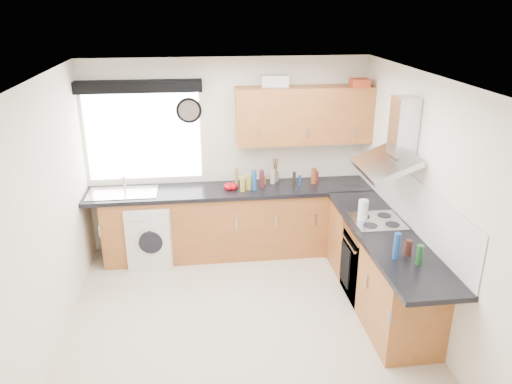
{
  "coord_description": "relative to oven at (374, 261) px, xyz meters",
  "views": [
    {
      "loc": [
        -0.39,
        -4.39,
        3.14
      ],
      "look_at": [
        0.25,
        0.85,
        1.1
      ],
      "focal_mm": 35.0,
      "sensor_mm": 36.0,
      "label": 1
    }
  ],
  "objects": [
    {
      "name": "window_blind",
      "position": [
        -2.55,
        1.4,
        1.76
      ],
      "size": [
        1.5,
        0.18,
        0.14
      ],
      "primitive_type": "cube",
      "color": "black",
      "rests_on": "wall_back"
    },
    {
      "name": "washing_machine",
      "position": [
        -2.5,
        1.1,
        -0.03
      ],
      "size": [
        0.61,
        0.59,
        0.79
      ],
      "primitive_type": "cube",
      "rotation": [
        0.0,
        0.0,
        -0.15
      ],
      "color": "silver",
      "rests_on": "ground_plane"
    },
    {
      "name": "storage_box",
      "position": [
        0.1,
        1.22,
        1.77
      ],
      "size": [
        0.22,
        0.18,
        0.1
      ],
      "primitive_type": "cube",
      "rotation": [
        0.0,
        0.0,
        0.02
      ],
      "color": "#A23119",
      "rests_on": "upper_cabinets"
    },
    {
      "name": "jar_0",
      "position": [
        -1.35,
        1.09,
        0.58
      ],
      "size": [
        0.06,
        0.06,
        0.19
      ],
      "primitive_type": "cylinder",
      "color": "olive",
      "rests_on": "worktop_back"
    },
    {
      "name": "kitchen_roll",
      "position": [
        -0.15,
        0.06,
        0.6
      ],
      "size": [
        0.13,
        0.13,
        0.23
      ],
      "primitive_type": "cylinder",
      "rotation": [
        0.0,
        0.0,
        0.23
      ],
      "color": "silver",
      "rests_on": "worktop_right"
    },
    {
      "name": "ceiling",
      "position": [
        -1.5,
        -0.3,
        2.08
      ],
      "size": [
        3.6,
        3.6,
        0.02
      ],
      "primitive_type": "cube",
      "color": "white",
      "rests_on": "wall_back"
    },
    {
      "name": "jar_4",
      "position": [
        -1.2,
        1.12,
        0.61
      ],
      "size": [
        0.06,
        0.06,
        0.25
      ],
      "primitive_type": "cylinder",
      "color": "navy",
      "rests_on": "worktop_back"
    },
    {
      "name": "extractor_hood",
      "position": [
        0.1,
        -0.0,
        1.34
      ],
      "size": [
        0.52,
        0.78,
        0.66
      ],
      "primitive_type": null,
      "color": "#B5B8BB",
      "rests_on": "wall_right"
    },
    {
      "name": "jar_1",
      "position": [
        -0.61,
        1.19,
        0.55
      ],
      "size": [
        0.04,
        0.04,
        0.14
      ],
      "primitive_type": "cylinder",
      "color": "navy",
      "rests_on": "worktop_back"
    },
    {
      "name": "jar_10",
      "position": [
        -0.39,
        1.25,
        0.56
      ],
      "size": [
        0.07,
        0.07,
        0.16
      ],
      "primitive_type": "cylinder",
      "color": "maroon",
      "rests_on": "worktop_back"
    },
    {
      "name": "jar_5",
      "position": [
        -1.27,
        1.15,
        0.58
      ],
      "size": [
        0.07,
        0.07,
        0.18
      ],
      "primitive_type": "cylinder",
      "color": "olive",
      "rests_on": "worktop_back"
    },
    {
      "name": "jar_3",
      "position": [
        -1.05,
        1.3,
        0.54
      ],
      "size": [
        0.04,
        0.04,
        0.12
      ],
      "primitive_type": "cylinder",
      "color": "brown",
      "rests_on": "worktop_back"
    },
    {
      "name": "jar_7",
      "position": [
        -1.1,
        1.21,
        0.6
      ],
      "size": [
        0.06,
        0.06,
        0.22
      ],
      "primitive_type": "cylinder",
      "color": "#4C1B22",
      "rests_on": "worktop_back"
    },
    {
      "name": "wall_clock",
      "position": [
        -1.97,
        1.48,
        1.43
      ],
      "size": [
        0.32,
        0.04,
        0.32
      ],
      "primitive_type": "cylinder",
      "rotation": [
        1.57,
        0.0,
        0.0
      ],
      "color": "black",
      "rests_on": "wall_back"
    },
    {
      "name": "bottle_0",
      "position": [
        -0.12,
        -0.81,
        0.61
      ],
      "size": [
        0.06,
        0.06,
        0.26
      ],
      "primitive_type": "cylinder",
      "color": "navy",
      "rests_on": "worktop_right"
    },
    {
      "name": "wall_front",
      "position": [
        -1.5,
        -2.1,
        0.82
      ],
      "size": [
        3.6,
        0.02,
        2.5
      ],
      "primitive_type": "cube",
      "color": "silver",
      "rests_on": "ground_plane"
    },
    {
      "name": "base_cab_corner",
      "position": [
        0.0,
        1.2,
        0.01
      ],
      "size": [
        0.6,
        0.6,
        0.86
      ],
      "primitive_type": "cube",
      "color": "brown",
      "rests_on": "ground_plane"
    },
    {
      "name": "splashback",
      "position": [
        0.29,
        0.0,
        0.75
      ],
      "size": [
        0.01,
        3.0,
        0.54
      ],
      "primitive_type": "cube",
      "color": "white",
      "rests_on": "wall_right"
    },
    {
      "name": "jar_6",
      "position": [
        -0.41,
        1.25,
        0.59
      ],
      "size": [
        0.07,
        0.07,
        0.21
      ],
      "primitive_type": "cylinder",
      "color": "brown",
      "rests_on": "worktop_back"
    },
    {
      "name": "wall_back",
      "position": [
        -1.5,
        1.5,
        0.82
      ],
      "size": [
        3.6,
        0.02,
        2.5
      ],
      "primitive_type": "cube",
      "color": "silver",
      "rests_on": "ground_plane"
    },
    {
      "name": "worktop_back",
      "position": [
        -1.5,
        1.2,
        0.46
      ],
      "size": [
        3.6,
        0.62,
        0.05
      ],
      "primitive_type": "cube",
      "color": "black",
      "rests_on": "base_cab_back"
    },
    {
      "name": "base_cab_back",
      "position": [
        -1.6,
        1.21,
        0.01
      ],
      "size": [
        3.0,
        0.58,
        0.86
      ],
      "primitive_type": "cube",
      "color": "brown",
      "rests_on": "ground_plane"
    },
    {
      "name": "jar_9",
      "position": [
        -0.69,
        1.17,
        0.58
      ],
      "size": [
        0.04,
        0.04,
        0.2
      ],
      "primitive_type": "cylinder",
      "color": "black",
      "rests_on": "worktop_back"
    },
    {
      "name": "worktop_right",
      "position": [
        0.0,
        -0.3,
        0.46
      ],
      "size": [
        0.62,
        2.42,
        0.05
      ],
      "primitive_type": "cube",
      "color": "black",
      "rests_on": "base_cab_right"
    },
    {
      "name": "bottle_1",
      "position": [
        0.02,
        -0.76,
        0.56
      ],
      "size": [
        0.07,
        0.07,
        0.15
      ],
      "primitive_type": "cylinder",
      "color": "#361713",
      "rests_on": "worktop_right"
    },
    {
      "name": "window",
      "position": [
        -2.55,
        1.49,
        1.12
      ],
      "size": [
        1.4,
        0.02,
        1.1
      ],
      "primitive_type": "cube",
      "color": "silver",
      "rests_on": "wall_back"
    },
    {
      "name": "base_cab_right",
      "position": [
        0.01,
        -0.15,
        0.01
      ],
      "size": [
        0.58,
        2.1,
        0.86
      ],
      "primitive_type": "cube",
      "color": "brown",
      "rests_on": "ground_plane"
    },
    {
      "name": "jar_8",
      "position": [
        -1.41,
        1.33,
        0.59
      ],
      "size": [
        0.05,
        0.05,
        0.21
      ],
      "primitive_type": "cylinder",
      "color": "olive",
      "rests_on": "worktop_back"
    },
    {
      "name": "casserole",
      "position": [
        -0.91,
        1.42,
        1.79
      ],
      "size": [
        0.34,
        0.26,
        0.14
      ],
      "primitive_type": "cube",
      "rotation": [
        0.0,
        0.0,
        -0.07
      ],
      "color": "silver",
      "rests_on": "upper_cabinets"
    },
    {
      "name": "wall_right",
      "position": [
        0.3,
        -0.3,
        0.82
      ],
      "size": [
        0.02,
        3.6,
        2.5
      ],
      "primitive_type": "cube",
      "color": "silver",
      "rests_on": "ground_plane"
    },
    {
      "name": "wall_left",
      "position": [
        -3.3,
        -0.3,
        0.82
      ],
      "size": [
        0.02,
        3.6,
        2.5
      ],
      "primitive_type": "cube",
      "color": "silver",
      "rests_on": "ground_plane"
    },
    {
      "name": "oven",
      "position": [
        0.0,
        0.0,
        0.0
      ],
      "size": [
        0.56,
        0.58,
        0.85
      ],
      "primitive_type": "cube",
      "color": "black",
      "rests_on": "ground_plane"
    },
    {
      "name": "hob_plate",
      "position": [
        0.0,
        0.0,
        0.49
      ],
      "size": [
        0.52,
        0.52,
        0.01
      ],
      "primitive_type": "cube",
      "color": "#B5B8BB",
      "rests_on": "worktop_right"
    },
    {
      "name": "sink",
      "position": [
        -2.83,
        1.2,
        0.52
      ],
      "size": [
        0.84,
        0.46,
        0.1
      ],
      "primitive_type": null,
      "color": "#B5B8BB",
      "rests_on": "worktop_back"
    },
    {
      "name": "bottle_2",
      "position": [
        0.05,
        -0.93,
        0.58
      ],
      "size": [
        0.06,
        0.06,
        0.19
      ],
      "primitive_type": "cylinder",
      "color": "#1A4820",
      "rests_on": "worktop_right"
    },
    {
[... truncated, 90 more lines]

